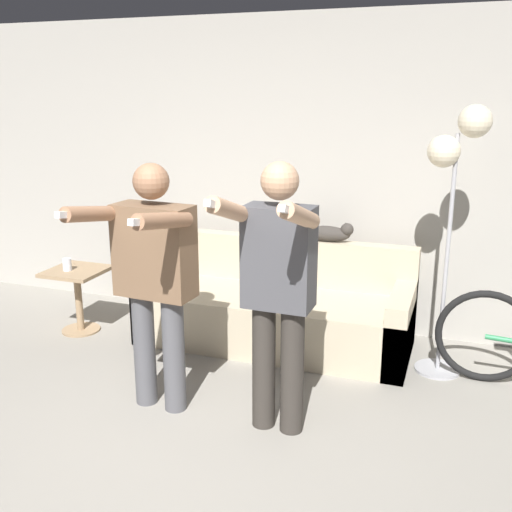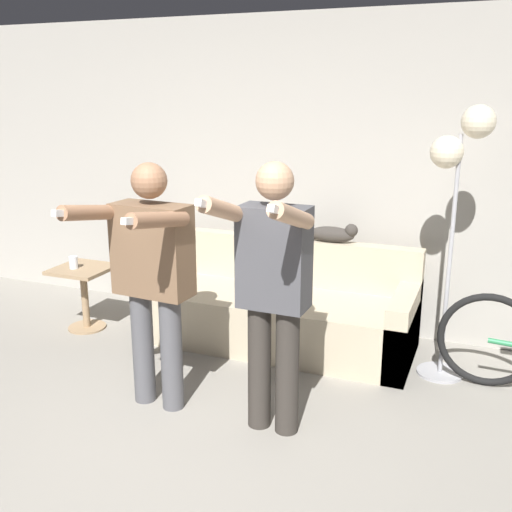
% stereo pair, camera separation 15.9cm
% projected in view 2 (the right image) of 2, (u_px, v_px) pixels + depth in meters
% --- Properties ---
extents(ground_plane, '(16.00, 16.00, 0.00)m').
position_uv_depth(ground_plane, '(113.00, 507.00, 2.96)').
color(ground_plane, gray).
extents(wall_back, '(10.00, 0.05, 2.60)m').
position_uv_depth(wall_back, '(294.00, 175.00, 5.08)').
color(wall_back, '#B7B2A8').
rests_on(wall_back, ground_plane).
extents(couch, '(2.16, 0.83, 0.81)m').
position_uv_depth(couch, '(279.00, 311.00, 4.84)').
color(couch, beige).
rests_on(couch, ground_plane).
extents(person_left, '(0.59, 0.70, 1.58)m').
position_uv_depth(person_left, '(151.00, 269.00, 3.69)').
color(person_left, '#56565B').
rests_on(person_left, ground_plane).
extents(person_right, '(0.48, 0.66, 1.62)m').
position_uv_depth(person_right, '(273.00, 283.00, 3.40)').
color(person_right, '#38332D').
rests_on(person_right, ground_plane).
extents(cat, '(0.51, 0.14, 0.16)m').
position_uv_depth(cat, '(334.00, 234.00, 4.83)').
color(cat, '#3D3833').
rests_on(cat, couch).
extents(floor_lamp, '(0.40, 0.33, 1.91)m').
position_uv_depth(floor_lamp, '(459.00, 168.00, 3.95)').
color(floor_lamp, '#B2B2B7').
rests_on(floor_lamp, ground_plane).
extents(side_table, '(0.46, 0.46, 0.55)m').
position_uv_depth(side_table, '(84.00, 285.00, 5.09)').
color(side_table, '#A38460').
rests_on(side_table, ground_plane).
extents(cup, '(0.07, 0.07, 0.11)m').
position_uv_depth(cup, '(73.00, 262.00, 5.01)').
color(cup, silver).
rests_on(cup, side_table).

